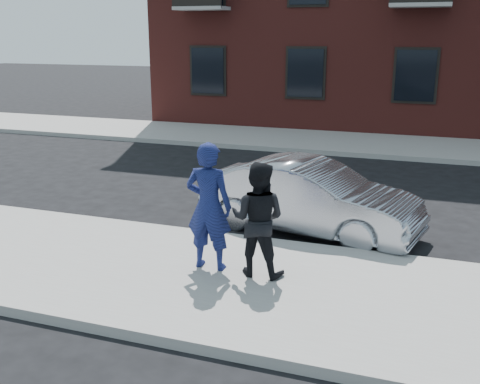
% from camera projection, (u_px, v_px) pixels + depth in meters
% --- Properties ---
extents(ground, '(100.00, 100.00, 0.00)m').
position_uv_depth(ground, '(351.00, 300.00, 7.85)').
color(ground, black).
rests_on(ground, ground).
extents(near_sidewalk, '(50.00, 3.50, 0.15)m').
position_uv_depth(near_sidewalk, '(348.00, 303.00, 7.60)').
color(near_sidewalk, gray).
rests_on(near_sidewalk, ground).
extents(near_curb, '(50.00, 0.10, 0.15)m').
position_uv_depth(near_curb, '(365.00, 255.00, 9.24)').
color(near_curb, '#999691').
rests_on(near_curb, ground).
extents(far_sidewalk, '(50.00, 3.50, 0.15)m').
position_uv_depth(far_sidewalk, '(404.00, 147.00, 18.04)').
color(far_sidewalk, gray).
rests_on(far_sidewalk, ground).
extents(far_curb, '(50.00, 0.10, 0.15)m').
position_uv_depth(far_curb, '(400.00, 158.00, 16.41)').
color(far_curb, '#999691').
rests_on(far_curb, ground).
extents(silver_sedan, '(4.28, 2.22, 1.34)m').
position_uv_depth(silver_sedan, '(310.00, 198.00, 10.35)').
color(silver_sedan, '#999BA3').
rests_on(silver_sedan, ground).
extents(man_hoodie, '(0.71, 0.52, 1.94)m').
position_uv_depth(man_hoodie, '(209.00, 206.00, 8.31)').
color(man_hoodie, navy).
rests_on(man_hoodie, near_sidewalk).
extents(man_peacoat, '(0.83, 0.65, 1.70)m').
position_uv_depth(man_peacoat, '(258.00, 219.00, 8.12)').
color(man_peacoat, black).
rests_on(man_peacoat, near_sidewalk).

